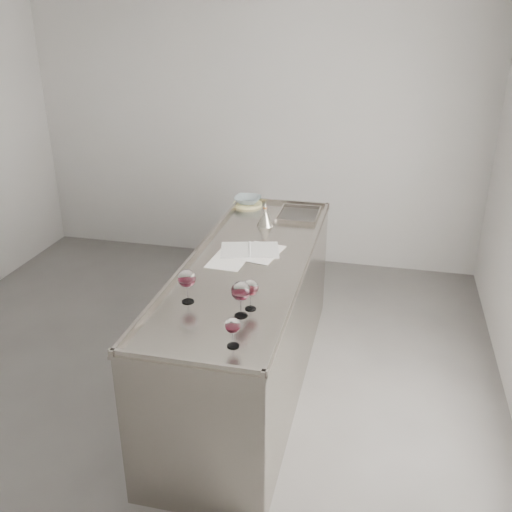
% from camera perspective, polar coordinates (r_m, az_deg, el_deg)
% --- Properties ---
extents(room_shell, '(4.54, 5.04, 2.84)m').
position_cam_1_polar(room_shell, '(3.39, -10.29, 5.37)').
color(room_shell, '#4C4A47').
rests_on(room_shell, ground).
extents(counter, '(0.77, 2.42, 0.97)m').
position_cam_1_polar(counter, '(3.89, -0.70, -6.79)').
color(counter, gray).
rests_on(counter, ground).
extents(wine_glass_left, '(0.10, 0.10, 0.20)m').
position_cam_1_polar(wine_glass_left, '(3.14, -6.94, -2.32)').
color(wine_glass_left, white).
rests_on(wine_glass_left, counter).
extents(wine_glass_middle, '(0.10, 0.10, 0.20)m').
position_cam_1_polar(wine_glass_middle, '(2.97, -1.54, -3.60)').
color(wine_glass_middle, white).
rests_on(wine_glass_middle, counter).
extents(wine_glass_right, '(0.09, 0.09, 0.18)m').
position_cam_1_polar(wine_glass_right, '(3.05, -0.56, -3.27)').
color(wine_glass_right, white).
rests_on(wine_glass_right, counter).
extents(wine_glass_small, '(0.08, 0.08, 0.16)m').
position_cam_1_polar(wine_glass_small, '(2.73, -2.34, -7.05)').
color(wine_glass_small, white).
rests_on(wine_glass_small, counter).
extents(notebook, '(0.44, 0.36, 0.02)m').
position_cam_1_polar(notebook, '(3.82, -0.63, 0.60)').
color(notebook, silver).
rests_on(notebook, counter).
extents(loose_paper_top, '(0.25, 0.34, 0.00)m').
position_cam_1_polar(loose_paper_top, '(3.69, -2.72, -0.36)').
color(loose_paper_top, white).
rests_on(loose_paper_top, counter).
extents(loose_paper_under, '(0.29, 0.38, 0.00)m').
position_cam_1_polar(loose_paper_under, '(3.79, 0.49, 0.35)').
color(loose_paper_under, silver).
rests_on(loose_paper_under, counter).
extents(trivet, '(0.30, 0.30, 0.02)m').
position_cam_1_polar(trivet, '(4.71, -0.83, 5.21)').
color(trivet, '#D4CA89').
rests_on(trivet, counter).
extents(ceramic_bowl, '(0.22, 0.22, 0.05)m').
position_cam_1_polar(ceramic_bowl, '(4.70, -0.83, 5.64)').
color(ceramic_bowl, '#85979B').
rests_on(ceramic_bowl, trivet).
extents(wine_funnel, '(0.12, 0.12, 0.18)m').
position_cam_1_polar(wine_funnel, '(4.25, 0.92, 3.76)').
color(wine_funnel, '#9A9589').
rests_on(wine_funnel, counter).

